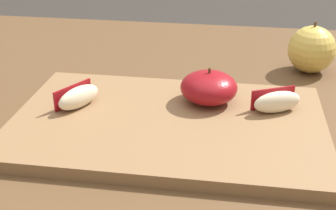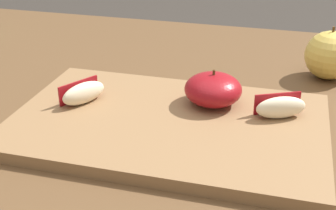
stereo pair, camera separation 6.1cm
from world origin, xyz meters
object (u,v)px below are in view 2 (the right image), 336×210
(whole_apple_golden, at_px, (329,55))
(apple_half_skin_up, at_px, (213,89))
(apple_wedge_left, at_px, (83,93))
(apple_wedge_front, at_px, (280,107))
(cutting_board, at_px, (168,124))

(whole_apple_golden, bearing_deg, apple_half_skin_up, -131.65)
(apple_wedge_left, xyz_separation_m, whole_apple_golden, (0.33, 0.22, 0.01))
(apple_wedge_left, relative_size, apple_wedge_front, 0.98)
(cutting_board, bearing_deg, apple_wedge_left, 172.82)
(apple_half_skin_up, bearing_deg, apple_wedge_left, -165.98)
(cutting_board, height_order, apple_half_skin_up, apple_half_skin_up)
(cutting_board, xyz_separation_m, apple_half_skin_up, (0.05, 0.06, 0.03))
(cutting_board, relative_size, apple_wedge_left, 5.90)
(cutting_board, xyz_separation_m, apple_wedge_front, (0.14, 0.04, 0.02))
(apple_half_skin_up, height_order, whole_apple_golden, whole_apple_golden)
(apple_wedge_front, xyz_separation_m, whole_apple_golden, (0.07, 0.20, 0.01))
(apple_half_skin_up, bearing_deg, whole_apple_golden, 48.35)
(apple_half_skin_up, distance_m, whole_apple_golden, 0.24)
(whole_apple_golden, bearing_deg, apple_wedge_front, -108.81)
(cutting_board, bearing_deg, apple_half_skin_up, 51.02)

